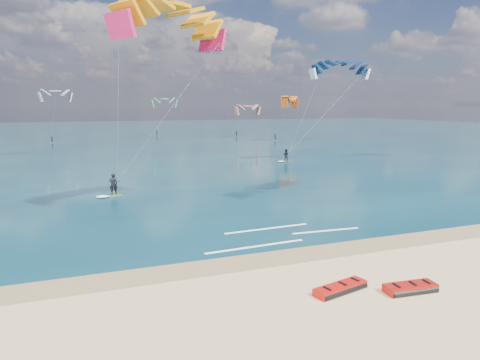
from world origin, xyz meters
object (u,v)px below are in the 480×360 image
kitesurfer_main (140,100)px  kitesurfer_far (314,106)px  packed_kite_left (340,292)px  packed_kite_mid (410,292)px

kitesurfer_main → kitesurfer_far: size_ratio=1.08×
packed_kite_left → kitesurfer_far: size_ratio=0.19×
packed_kite_left → kitesurfer_main: (-5.85, 19.84, 8.55)m
packed_kite_mid → kitesurfer_far: size_ratio=0.17×
packed_kite_mid → kitesurfer_far: (17.62, 39.23, 8.00)m
kitesurfer_main → kitesurfer_far: (26.38, 18.29, -0.55)m
kitesurfer_main → kitesurfer_far: bearing=16.3°
packed_kite_mid → kitesurfer_far: 43.75m
packed_kite_mid → kitesurfer_main: (-8.75, 20.94, 8.55)m
kitesurfer_far → packed_kite_left: bearing=-101.4°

